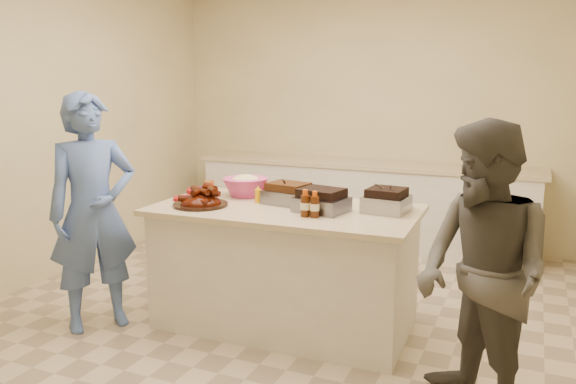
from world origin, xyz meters
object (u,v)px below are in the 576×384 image
at_px(roasting_pan, 386,212).
at_px(bbq_bottle_b, 315,217).
at_px(mustard_bottle, 258,202).
at_px(plastic_cup, 209,191).
at_px(bbq_bottle_a, 305,216).
at_px(coleslaw_bowl, 246,196).
at_px(rib_platter, 201,206).
at_px(island, 285,324).
at_px(guest_blue, 101,325).

distance_m(roasting_pan, bbq_bottle_b, 0.51).
height_order(bbq_bottle_b, mustard_bottle, bbq_bottle_b).
bearing_deg(plastic_cup, mustard_bottle, -22.00).
height_order(bbq_bottle_a, plastic_cup, bbq_bottle_a).
relative_size(coleslaw_bowl, mustard_bottle, 2.76).
distance_m(rib_platter, bbq_bottle_b, 0.86).
height_order(island, coleslaw_bowl, coleslaw_bowl).
relative_size(plastic_cup, guest_blue, 0.05).
bearing_deg(roasting_pan, coleslaw_bowl, 179.91).
height_order(coleslaw_bowl, guest_blue, coleslaw_bowl).
relative_size(bbq_bottle_a, plastic_cup, 1.96).
xyz_separation_m(coleslaw_bowl, mustard_bottle, (0.19, -0.17, 0.00)).
height_order(island, mustard_bottle, mustard_bottle).
height_order(mustard_bottle, guest_blue, mustard_bottle).
distance_m(coleslaw_bowl, plastic_cup, 0.36).
bearing_deg(bbq_bottle_b, coleslaw_bowl, 149.60).
bearing_deg(island, coleslaw_bowl, 149.82).
distance_m(roasting_pan, bbq_bottle_a, 0.56).
relative_size(bbq_bottle_b, mustard_bottle, 1.36).
xyz_separation_m(island, coleslaw_bowl, (-0.44, 0.24, 0.87)).
relative_size(bbq_bottle_a, mustard_bottle, 1.40).
distance_m(island, roasting_pan, 1.11).
height_order(bbq_bottle_a, mustard_bottle, bbq_bottle_a).
height_order(coleslaw_bowl, bbq_bottle_b, coleslaw_bowl).
bearing_deg(roasting_pan, mustard_bottle, -170.70).
bearing_deg(mustard_bottle, roasting_pan, 4.69).
bearing_deg(guest_blue, coleslaw_bowl, -9.02).
xyz_separation_m(coleslaw_bowl, bbq_bottle_a, (0.67, -0.43, 0.00)).
height_order(bbq_bottle_b, plastic_cup, bbq_bottle_b).
relative_size(roasting_pan, mustard_bottle, 2.18).
bearing_deg(island, bbq_bottle_a, -41.99).
distance_m(bbq_bottle_b, plastic_cup, 1.19).
bearing_deg(bbq_bottle_a, bbq_bottle_b, 3.07).
distance_m(island, mustard_bottle, 0.90).
bearing_deg(roasting_pan, rib_platter, -160.07).
bearing_deg(bbq_bottle_b, plastic_cup, 156.05).
distance_m(rib_platter, plastic_cup, 0.54).
distance_m(coleslaw_bowl, bbq_bottle_a, 0.79).
bearing_deg(rib_platter, island, 19.01).
relative_size(rib_platter, guest_blue, 0.23).
distance_m(plastic_cup, guest_blue, 1.28).
bearing_deg(mustard_bottle, rib_platter, -140.39).
bearing_deg(guest_blue, island, -29.96).
xyz_separation_m(roasting_pan, bbq_bottle_a, (-0.45, -0.34, 0.00)).
distance_m(island, bbq_bottle_b, 0.93).
xyz_separation_m(island, rib_platter, (-0.56, -0.19, 0.87)).
xyz_separation_m(island, mustard_bottle, (-0.24, 0.07, 0.87)).
xyz_separation_m(rib_platter, roasting_pan, (1.24, 0.34, 0.00)).
relative_size(bbq_bottle_b, plastic_cup, 1.91).
bearing_deg(rib_platter, guest_blue, -151.51).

